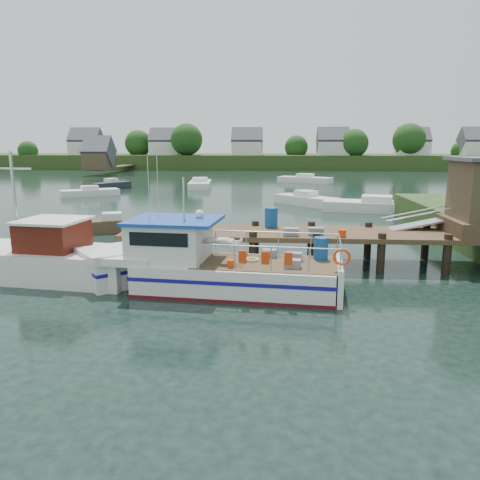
# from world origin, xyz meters

# --- Properties ---
(ground_plane) EXTENTS (160.00, 160.00, 0.00)m
(ground_plane) POSITION_xyz_m (0.00, 0.00, 0.00)
(ground_plane) COLOR black
(far_shore) EXTENTS (140.00, 42.55, 9.22)m
(far_shore) POSITION_xyz_m (0.01, 82.37, 2.10)
(far_shore) COLOR #2E441C
(far_shore) RESTS_ON ground
(dock) EXTENTS (16.60, 3.00, 4.78)m
(dock) POSITION_xyz_m (6.51, 0.01, 2.24)
(dock) COLOR #4C3724
(dock) RESTS_ON ground
(lobster_boat) EXTENTS (9.59, 3.59, 4.61)m
(lobster_boat) POSITION_xyz_m (-2.11, -3.81, 0.84)
(lobster_boat) COLOR silver
(lobster_boat) RESTS_ON ground
(work_boat) EXTENTS (9.04, 3.70, 4.72)m
(work_boat) POSITION_xyz_m (-8.85, -2.72, 0.75)
(work_boat) COLOR silver
(work_boat) RESTS_ON ground
(moored_rowboat) EXTENTS (4.07, 2.54, 1.12)m
(moored_rowboat) POSITION_xyz_m (-8.97, 6.69, 0.42)
(moored_rowboat) COLOR #4C3724
(moored_rowboat) RESTS_ON ground
(moored_far) EXTENTS (7.39, 5.19, 1.20)m
(moored_far) POSITION_xyz_m (4.53, 43.42, 0.44)
(moored_far) COLOR silver
(moored_far) RESTS_ON ground
(moored_a) EXTENTS (5.65, 4.50, 1.01)m
(moored_a) POSITION_xyz_m (-17.69, 25.46, 0.38)
(moored_a) COLOR silver
(moored_a) RESTS_ON ground
(moored_b) EXTENTS (5.28, 5.31, 1.24)m
(moored_b) POSITION_xyz_m (3.00, 19.61, 0.46)
(moored_b) COLOR silver
(moored_b) RESTS_ON ground
(moored_c) EXTENTS (8.15, 4.50, 1.22)m
(moored_c) POSITION_xyz_m (8.06, 16.14, 0.45)
(moored_c) COLOR silver
(moored_c) RESTS_ON ground
(moored_d) EXTENTS (3.00, 7.18, 1.19)m
(moored_d) POSITION_xyz_m (-8.24, 35.16, 0.44)
(moored_d) COLOR silver
(moored_d) RESTS_ON ground
(moored_e) EXTENTS (3.73, 4.57, 1.23)m
(moored_e) POSITION_xyz_m (-17.98, 32.60, 0.46)
(moored_e) COLOR black
(moored_e) RESTS_ON ground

